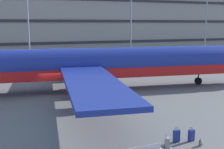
# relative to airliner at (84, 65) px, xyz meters

# --- Properties ---
(ground_plane) EXTENTS (600.00, 600.00, 0.00)m
(ground_plane) POSITION_rel_airliner_xyz_m (-3.98, -0.48, -3.00)
(ground_plane) COLOR slate
(terminal_structure) EXTENTS (173.26, 21.89, 16.84)m
(terminal_structure) POSITION_rel_airliner_xyz_m (-3.98, 52.78, 5.42)
(terminal_structure) COLOR gray
(terminal_structure) RESTS_ON ground_plane
(airliner) EXTENTS (43.46, 35.44, 10.31)m
(airliner) POSITION_rel_airliner_xyz_m (0.00, 0.00, 0.00)
(airliner) COLOR navy
(airliner) RESTS_ON ground_plane
(light_mast_center_left) EXTENTS (1.80, 0.50, 21.11)m
(light_mast_center_left) POSITION_rel_airliner_xyz_m (-3.44, 35.88, 9.24)
(light_mast_center_left) COLOR gray
(light_mast_center_left) RESTS_ON ground_plane
(light_mast_right) EXTENTS (1.80, 0.50, 24.69)m
(light_mast_right) POSITION_rel_airliner_xyz_m (45.42, 35.88, 11.07)
(light_mast_right) COLOR gray
(light_mast_right) RESTS_ON ground_plane
(suitcase_purple) EXTENTS (0.45, 0.33, 0.92)m
(suitcase_purple) POSITION_rel_airliner_xyz_m (2.93, -16.49, -2.58)
(suitcase_purple) COLOR navy
(suitcase_purple) RESTS_ON ground_plane
(suitcase_silver) EXTENTS (0.46, 0.54, 0.86)m
(suitcase_silver) POSITION_rel_airliner_xyz_m (0.83, -16.92, -2.60)
(suitcase_silver) COLOR gray
(suitcase_silver) RESTS_ON ground_plane
(suitcase_scuffed) EXTENTS (0.45, 0.25, 0.96)m
(suitcase_scuffed) POSITION_rel_airliner_xyz_m (1.93, -16.27, -2.56)
(suitcase_scuffed) COLOR navy
(suitcase_scuffed) RESTS_ON ground_plane
(backpack_teal) EXTENTS (0.39, 0.33, 0.47)m
(backpack_teal) POSITION_rel_airliner_xyz_m (3.09, -17.31, -2.80)
(backpack_teal) COLOR gray
(backpack_teal) RESTS_ON ground_plane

